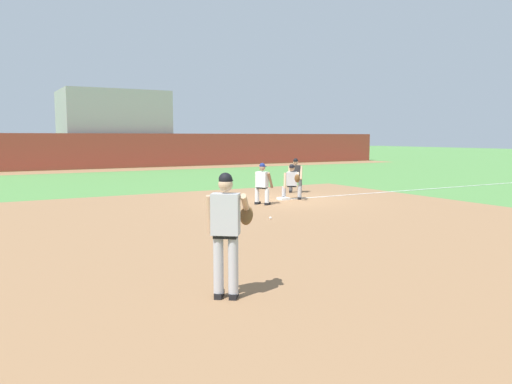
% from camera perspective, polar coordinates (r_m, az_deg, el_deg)
% --- Properties ---
extents(ground_plane, '(160.00, 160.00, 0.00)m').
position_cam_1_polar(ground_plane, '(18.79, 3.14, -0.90)').
color(ground_plane, '#518942').
extents(infield_dirt_patch, '(18.00, 18.00, 0.01)m').
position_cam_1_polar(infield_dirt_patch, '(13.08, 1.29, -4.07)').
color(infield_dirt_patch, '#936B47').
rests_on(infield_dirt_patch, ground).
extents(warning_track_strip, '(48.00, 3.20, 0.01)m').
position_cam_1_polar(warning_track_strip, '(37.16, -13.73, 2.53)').
color(warning_track_strip, '#936B47').
rests_on(warning_track_strip, ground).
extents(foul_line_stripe, '(14.26, 0.10, 0.00)m').
position_cam_1_polar(foul_line_stripe, '(23.39, 18.02, 0.25)').
color(foul_line_stripe, white).
rests_on(foul_line_stripe, ground).
extents(first_base_bag, '(0.38, 0.38, 0.09)m').
position_cam_1_polar(first_base_bag, '(18.78, 3.14, -0.76)').
color(first_base_bag, white).
rests_on(first_base_bag, ground).
extents(baseball, '(0.07, 0.07, 0.07)m').
position_cam_1_polar(baseball, '(14.40, 1.67, -2.98)').
color(baseball, white).
rests_on(baseball, ground).
extents(pitcher, '(0.85, 0.55, 1.86)m').
position_cam_1_polar(pitcher, '(7.28, -3.31, -4.06)').
color(pitcher, black).
rests_on(pitcher, ground).
extents(first_baseman, '(0.72, 1.09, 1.34)m').
position_cam_1_polar(first_baseman, '(18.84, 4.15, 1.35)').
color(first_baseman, black).
rests_on(first_baseman, ground).
extents(baserunner, '(0.62, 0.68, 1.46)m').
position_cam_1_polar(baserunner, '(17.34, 0.72, 1.13)').
color(baserunner, black).
rests_on(baserunner, ground).
extents(umpire, '(0.68, 0.65, 1.46)m').
position_cam_1_polar(umpire, '(21.16, 4.53, 2.06)').
color(umpire, black).
rests_on(umpire, ground).
extents(outfield_wall, '(48.00, 0.50, 2.60)m').
position_cam_1_polar(outfield_wall, '(39.03, -14.58, 4.59)').
color(outfield_wall, brown).
rests_on(outfield_wall, ground).
extents(stadium_seating_block, '(8.09, 5.90, 6.00)m').
position_cam_1_polar(stadium_seating_block, '(42.65, -15.96, 7.00)').
color(stadium_seating_block, gray).
rests_on(stadium_seating_block, ground).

